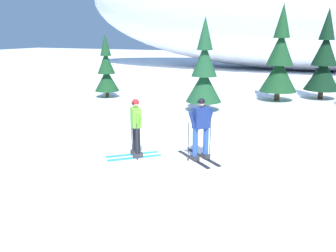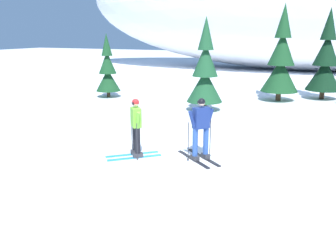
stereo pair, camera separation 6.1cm
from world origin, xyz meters
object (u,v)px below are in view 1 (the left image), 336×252
skier_navy_jacket (201,128)px  pine_tree_center_right (324,62)px  pine_tree_center_left (204,72)px  skier_lime_jacket (136,127)px  pine_tree_center (280,61)px  pine_tree_far_left (106,71)px

skier_navy_jacket → pine_tree_center_right: pine_tree_center_right is taller
pine_tree_center_right → pine_tree_center_left: bearing=-132.3°
skier_lime_jacket → pine_tree_center: (2.69, 10.77, 1.19)m
pine_tree_far_left → pine_tree_center_left: pine_tree_center_left is taller
pine_tree_far_left → pine_tree_center_left: bearing=-12.1°
pine_tree_center_left → pine_tree_center: bearing=54.5°
pine_tree_far_left → pine_tree_center: pine_tree_center is taller
skier_navy_jacket → pine_tree_center_left: (-1.93, 6.35, 0.82)m
pine_tree_far_left → pine_tree_center: size_ratio=0.70×
pine_tree_center_left → pine_tree_center: pine_tree_center is taller
pine_tree_center_left → skier_navy_jacket: bearing=-73.1°
skier_lime_jacket → skier_navy_jacket: bearing=14.3°
pine_tree_far_left → pine_tree_center: (8.87, 2.67, 0.61)m
pine_tree_center_right → skier_lime_jacket: bearing=-111.5°
skier_navy_jacket → skier_lime_jacket: skier_navy_jacket is taller
skier_lime_jacket → pine_tree_far_left: 10.20m
skier_navy_jacket → skier_lime_jacket: size_ratio=1.04×
skier_navy_jacket → pine_tree_center_left: bearing=106.9°
pine_tree_center → pine_tree_center_right: bearing=34.9°
skier_navy_jacket → skier_lime_jacket: bearing=-165.7°
skier_navy_jacket → pine_tree_far_left: (-7.97, 7.64, 0.52)m
skier_lime_jacket → pine_tree_far_left: bearing=127.3°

